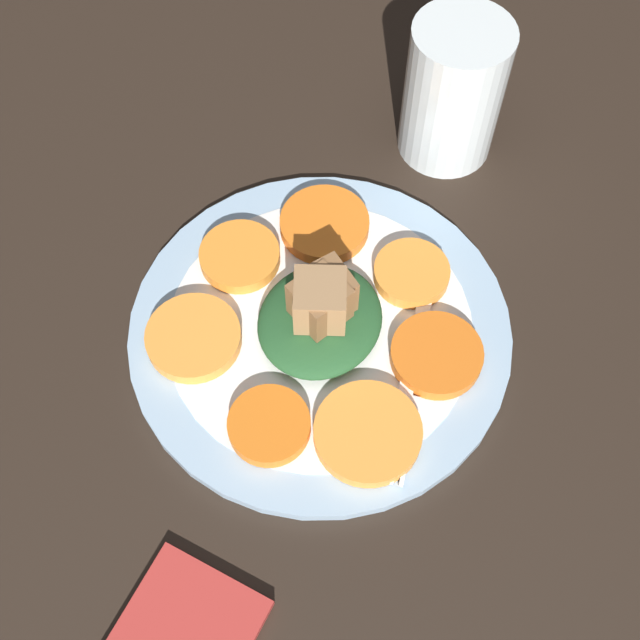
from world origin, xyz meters
TOP-DOWN VIEW (x-y plane):
  - table_slab at (0.00, 0.00)cm, footprint 120.00×120.00cm
  - plate at (0.00, 0.00)cm, footprint 29.09×29.09cm
  - carrot_slice_0 at (7.20, -4.30)cm, footprint 5.93×5.93cm
  - carrot_slice_1 at (8.23, 3.85)cm, footprint 7.22×7.22cm
  - carrot_slice_2 at (2.42, 8.37)cm, footprint 6.35×6.35cm
  - carrot_slice_3 at (-5.44, 7.78)cm, footprint 7.13×7.13cm
  - carrot_slice_4 at (-8.95, -0.61)cm, footprint 5.87×5.87cm
  - carrot_slice_5 at (-6.28, -6.99)cm, footprint 7.63×7.63cm
  - carrot_slice_6 at (1.53, -8.84)cm, footprint 6.83×6.83cm
  - center_pile at (0.23, -0.06)cm, footprint 10.14×9.13cm
  - fork at (0.29, -7.45)cm, footprint 19.60×6.27cm
  - water_glass at (22.02, -0.92)cm, footprint 8.14×8.14cm

SIDE VIEW (x-z plane):
  - table_slab at x=0.00cm, z-range 0.00..2.00cm
  - plate at x=0.00cm, z-range 1.99..3.04cm
  - fork at x=0.29cm, z-range 3.10..3.50cm
  - carrot_slice_0 at x=7.20cm, z-range 3.10..4.27cm
  - carrot_slice_1 at x=8.23cm, z-range 3.10..4.27cm
  - carrot_slice_2 at x=2.42cm, z-range 3.10..4.27cm
  - carrot_slice_3 at x=-5.44cm, z-range 3.10..4.27cm
  - carrot_slice_4 at x=-8.95cm, z-range 3.10..4.27cm
  - carrot_slice_5 at x=-6.28cm, z-range 3.10..4.27cm
  - carrot_slice_6 at x=1.53cm, z-range 3.10..4.27cm
  - center_pile at x=0.23cm, z-range 2.42..8.13cm
  - water_glass at x=22.02cm, z-range 2.00..14.37cm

